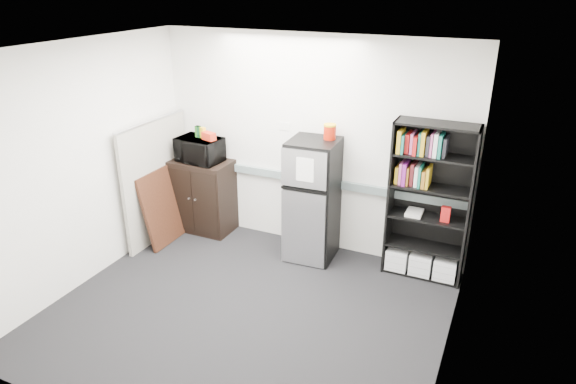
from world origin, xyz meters
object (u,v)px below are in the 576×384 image
Objects in this scene: refrigerator at (312,200)px; microwave at (199,150)px; cubicle_partition at (157,180)px; cabinet at (203,195)px; bookshelf at (429,204)px.

microwave is at bearing 174.53° from refrigerator.
cubicle_partition is 1.61× the size of cabinet.
refrigerator is (2.07, 0.34, -0.05)m from cubicle_partition.
microwave is (0.00, -0.02, 0.66)m from cabinet.
bookshelf reaches higher than cabinet.
bookshelf is at bearing 1.23° from cabinet.
cabinet is at bearing 44.88° from cubicle_partition.
microwave is at bearing -90.00° from cabinet.
cabinet is 1.67m from refrigerator.
cabinet is 0.66× the size of refrigerator.
cabinet is at bearing 94.32° from microwave.
refrigerator is at bearing 9.35° from cubicle_partition.
bookshelf reaches higher than refrigerator.
cubicle_partition is 0.68m from microwave.
microwave is 0.38× the size of refrigerator.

